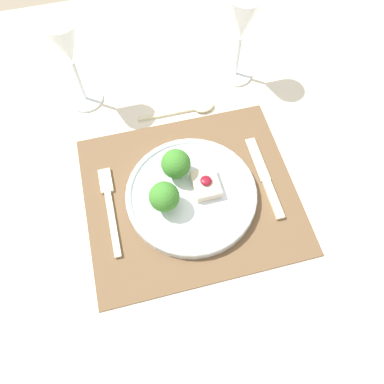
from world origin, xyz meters
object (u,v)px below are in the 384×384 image
at_px(dinner_plate, 189,192).
at_px(fork, 110,204).
at_px(wine_glass_near, 243,23).
at_px(knife, 266,182).
at_px(spoon, 193,108).
at_px(wine_glass_far, 67,48).

distance_m(dinner_plate, fork, 0.15).
xyz_separation_m(dinner_plate, wine_glass_near, (0.18, 0.28, 0.12)).
xyz_separation_m(dinner_plate, knife, (0.15, -0.01, -0.02)).
xyz_separation_m(fork, spoon, (0.21, 0.19, -0.00)).
xyz_separation_m(knife, wine_glass_near, (0.03, 0.29, 0.13)).
relative_size(dinner_plate, knife, 1.34).
relative_size(fork, knife, 1.00).
xyz_separation_m(dinner_plate, wine_glass_far, (-0.16, 0.29, 0.12)).
relative_size(fork, wine_glass_near, 0.93).
height_order(knife, wine_glass_near, wine_glass_near).
distance_m(knife, wine_glass_near, 0.32).
xyz_separation_m(fork, wine_glass_far, (-0.01, 0.27, 0.14)).
distance_m(knife, spoon, 0.23).
distance_m(fork, knife, 0.30).
bearing_deg(fork, knife, -4.06).
relative_size(knife, wine_glass_near, 0.93).
distance_m(wine_glass_near, wine_glass_far, 0.34).
bearing_deg(wine_glass_near, fork, -141.50).
relative_size(knife, spoon, 1.09).
bearing_deg(wine_glass_far, spoon, -20.80).
bearing_deg(fork, wine_glass_far, 93.96).
relative_size(dinner_plate, wine_glass_near, 1.25).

